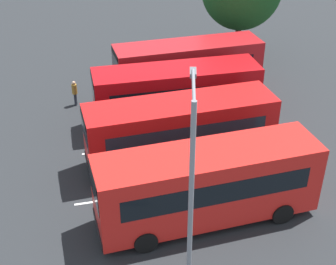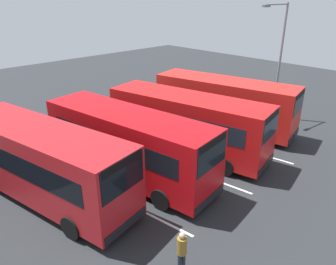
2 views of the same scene
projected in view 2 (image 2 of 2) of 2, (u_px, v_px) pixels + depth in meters
The scene contains 10 objects.
ground_plane at pixel (157, 159), 17.73m from camera, with size 59.93×59.93×0.00m, color #232628.
bus_far_left at pixel (44, 162), 13.66m from camera, with size 9.46×4.22×3.32m.
bus_center_left at pixel (129, 143), 15.36m from camera, with size 9.42×3.73×3.32m.
bus_center_right at pixel (188, 122), 17.78m from camera, with size 9.46×4.25×3.32m.
bus_far_right at pixel (225, 103), 20.97m from camera, with size 9.46×4.31×3.32m.
pedestrian at pixel (182, 249), 10.18m from camera, with size 0.36×0.36×1.59m.
street_lamp at pixel (279, 55), 21.70m from camera, with size 0.45×2.56×7.86m.
lane_stripe_outer_left at pixel (94, 187), 15.17m from camera, with size 11.23×0.12×0.01m, color silver.
lane_stripe_inner_left at pixel (157, 159), 17.73m from camera, with size 11.23×0.12×0.01m, color silver.
lane_stripe_inner_right at pixel (204, 138), 20.29m from camera, with size 11.23×0.12×0.01m, color silver.
Camera 2 is at (11.72, -10.45, 8.39)m, focal length 34.39 mm.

